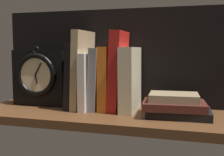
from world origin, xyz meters
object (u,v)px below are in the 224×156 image
(book_gray_chess, at_px, (98,79))
(book_red_requiem, at_px, (118,71))
(book_tan_shortstories, at_px, (83,70))
(book_cream_twain, at_px, (130,79))
(book_white_catcher, at_px, (90,81))
(book_stack_side, at_px, (176,106))
(book_black_skeptic, at_px, (76,75))
(framed_clock, at_px, (39,77))
(book_orange_pandolfini, at_px, (108,78))

(book_gray_chess, distance_m, book_red_requiem, 0.07)
(book_tan_shortstories, distance_m, book_cream_twain, 0.16)
(book_white_catcher, relative_size, book_stack_side, 0.91)
(book_black_skeptic, bearing_deg, framed_clock, -177.47)
(book_tan_shortstories, xyz_separation_m, book_orange_pandolfini, (0.08, 0.00, -0.03))
(book_tan_shortstories, bearing_deg, book_cream_twain, 0.00)
(book_orange_pandolfini, distance_m, book_cream_twain, 0.07)
(book_tan_shortstories, xyz_separation_m, book_stack_side, (0.30, -0.04, -0.10))
(book_cream_twain, bearing_deg, book_gray_chess, 180.00)
(book_red_requiem, xyz_separation_m, book_stack_side, (0.18, -0.04, -0.09))
(book_red_requiem, distance_m, book_stack_side, 0.21)
(book_orange_pandolfini, xyz_separation_m, book_red_requiem, (0.03, 0.00, 0.02))
(book_black_skeptic, bearing_deg, book_tan_shortstories, 0.00)
(book_gray_chess, bearing_deg, book_cream_twain, 0.00)
(book_orange_pandolfini, relative_size, book_red_requiem, 0.80)
(book_tan_shortstories, height_order, book_orange_pandolfini, book_tan_shortstories)
(book_red_requiem, relative_size, book_stack_side, 1.27)
(book_tan_shortstories, distance_m, book_stack_side, 0.32)
(framed_clock, bearing_deg, book_black_skeptic, 2.53)
(framed_clock, bearing_deg, book_tan_shortstories, 2.10)
(book_cream_twain, xyz_separation_m, framed_clock, (-0.32, -0.01, -0.00))
(book_cream_twain, relative_size, framed_clock, 0.98)
(book_tan_shortstories, xyz_separation_m, book_red_requiem, (0.12, 0.00, -0.00))
(book_tan_shortstories, height_order, framed_clock, book_tan_shortstories)
(book_red_requiem, distance_m, framed_clock, 0.28)
(book_tan_shortstories, height_order, book_white_catcher, book_tan_shortstories)
(book_tan_shortstories, bearing_deg, book_orange_pandolfini, 0.00)
(book_tan_shortstories, bearing_deg, book_white_catcher, 0.00)
(book_orange_pandolfini, distance_m, book_stack_side, 0.23)
(book_white_catcher, bearing_deg, book_black_skeptic, 180.00)
(book_orange_pandolfini, height_order, book_cream_twain, same)
(book_gray_chess, bearing_deg, framed_clock, -178.43)
(book_orange_pandolfini, bearing_deg, book_white_catcher, 180.00)
(book_orange_pandolfini, bearing_deg, framed_clock, -178.63)
(book_cream_twain, bearing_deg, book_white_catcher, 180.00)
(book_red_requiem, distance_m, book_cream_twain, 0.05)
(book_black_skeptic, bearing_deg, book_red_requiem, 0.00)
(book_tan_shortstories, relative_size, book_cream_twain, 1.27)
(book_black_skeptic, xyz_separation_m, book_tan_shortstories, (0.03, 0.00, 0.02))
(book_white_catcher, height_order, book_gray_chess, book_gray_chess)
(book_white_catcher, xyz_separation_m, book_stack_side, (0.28, -0.04, -0.06))
(book_white_catcher, xyz_separation_m, book_cream_twain, (0.13, 0.00, 0.01))
(book_stack_side, bearing_deg, book_cream_twain, 164.62)
(book_black_skeptic, height_order, book_stack_side, book_black_skeptic)
(book_stack_side, bearing_deg, book_tan_shortstories, 172.56)
(book_white_catcher, distance_m, book_stack_side, 0.28)
(book_red_requiem, bearing_deg, book_black_skeptic, 180.00)
(book_tan_shortstories, height_order, book_cream_twain, book_tan_shortstories)
(book_orange_pandolfini, xyz_separation_m, framed_clock, (-0.24, -0.01, -0.00))
(book_tan_shortstories, height_order, book_red_requiem, book_tan_shortstories)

